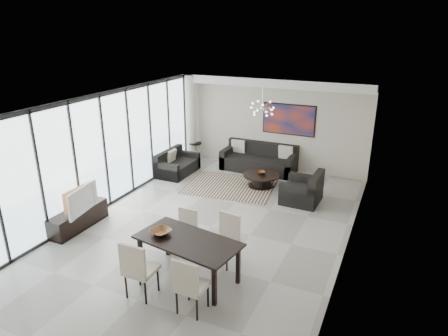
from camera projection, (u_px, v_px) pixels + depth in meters
The scene contains 20 objects.
room_shell at pixel (230, 171), 8.62m from camera, with size 6.00×9.00×2.90m.
window_wall at pixel (108, 151), 9.90m from camera, with size 0.37×8.95×2.90m.
soffit at pixel (273, 83), 12.03m from camera, with size 5.98×0.40×0.26m, color white.
painting at pixel (289, 120), 12.36m from camera, with size 1.68×0.04×0.98m, color #B83819.
chandelier at pixel (262, 108), 10.51m from camera, with size 0.66×0.66×0.71m.
rug at pixel (230, 186), 11.59m from camera, with size 2.49×1.92×0.01m, color black.
coffee_table at pixel (261, 180), 11.53m from camera, with size 1.04×1.04×0.37m.
bowl_coffee at pixel (261, 173), 11.49m from camera, with size 0.26×0.26×0.08m, color brown.
sofa_main at pixel (259, 161), 12.79m from camera, with size 2.35×0.96×0.86m.
loveseat at pixel (177, 166), 12.53m from camera, with size 0.82×1.47×0.73m.
armchair at pixel (303, 192), 10.50m from camera, with size 0.97×1.03×0.84m.
side_table at pixel (195, 148), 13.73m from camera, with size 0.45×0.45×0.61m.
tv_console at pixel (79, 218), 9.17m from camera, with size 0.43×1.52×0.47m, color black.
television at pixel (79, 199), 8.86m from camera, with size 1.04×0.14×0.60m, color gray.
dining_table at pixel (188, 244), 7.21m from camera, with size 2.04×1.26×0.79m.
dining_chair_sw at pixel (137, 267), 6.68m from camera, with size 0.51×0.51×1.08m.
dining_chair_se at pixel (189, 283), 6.31m from camera, with size 0.48×0.48×1.03m.
dining_chair_nw at pixel (186, 228), 8.15m from camera, with size 0.43×0.43×0.92m.
dining_chair_ne at pixel (227, 235), 7.77m from camera, with size 0.53×0.53×1.01m.
bowl_dining at pixel (161, 232), 7.35m from camera, with size 0.37×0.37×0.09m, color brown.
Camera 1 is at (3.69, -7.40, 4.46)m, focal length 32.00 mm.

